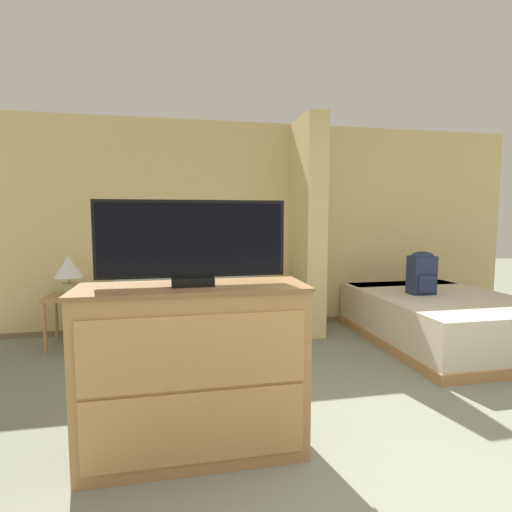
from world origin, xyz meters
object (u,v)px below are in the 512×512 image
at_px(coffee_table, 198,335).
at_px(table_lamp, 69,269).
at_px(tv, 192,242).
at_px(bed, 441,318).
at_px(couch, 189,312).
at_px(tv_dresser, 194,371).
at_px(backpack, 422,272).

relative_size(coffee_table, table_lamp, 1.57).
distance_m(tv, bed, 3.43).
bearing_deg(couch, table_lamp, -179.77).
bearing_deg(bed, table_lamp, 170.52).
xyz_separation_m(coffee_table, bed, (2.76, 0.36, -0.07)).
bearing_deg(tv, couch, 88.86).
distance_m(coffee_table, table_lamp, 1.76).
relative_size(tv_dresser, tv, 1.23).
xyz_separation_m(table_lamp, tv_dresser, (1.24, -2.31, -0.34)).
bearing_deg(tv_dresser, tv, 90.00).
xyz_separation_m(table_lamp, tv, (1.24, -2.31, 0.42)).
distance_m(bed, backpack, 0.56).
height_order(coffee_table, tv, tv).
distance_m(couch, backpack, 2.71).
bearing_deg(tv_dresser, coffee_table, 85.98).
relative_size(table_lamp, tv_dresser, 0.32).
height_order(table_lamp, bed, table_lamp).
height_order(table_lamp, tv_dresser, tv_dresser).
distance_m(couch, bed, 2.88).
xyz_separation_m(couch, tv_dresser, (-0.05, -2.32, 0.20)).
xyz_separation_m(table_lamp, backpack, (3.89, -0.58, -0.06)).
height_order(couch, backpack, backpack).
relative_size(bed, backpack, 4.40).
height_order(tv_dresser, bed, tv_dresser).
relative_size(coffee_table, tv, 0.63).
bearing_deg(couch, bed, -13.78).
height_order(couch, bed, couch).
relative_size(tv_dresser, bed, 0.62).
bearing_deg(coffee_table, tv, -94.03).
bearing_deg(backpack, tv, -146.85).
relative_size(table_lamp, backpack, 0.88).
distance_m(couch, table_lamp, 1.39).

